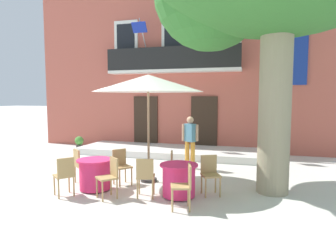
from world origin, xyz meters
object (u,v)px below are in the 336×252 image
(cafe_chair_near_tree_0, at_px, (81,164))
(pedestrian_near_entrance, at_px, (190,139))
(cafe_table_near_tree, at_px, (95,174))
(cafe_chair_middle_1, at_px, (210,172))
(cafe_chair_near_tree_3, at_px, (121,164))
(cafe_chair_near_tree_2, at_px, (110,175))
(cafe_chair_middle_3, at_px, (145,175))
(cafe_chair_middle_0, at_px, (184,183))
(ground_planter_left, at_px, (79,142))
(cafe_chair_near_tree_1, at_px, (65,174))
(cafe_table_middle, at_px, (179,180))
(cafe_chair_middle_2, at_px, (176,167))
(cafe_umbrella, at_px, (148,84))

(cafe_chair_near_tree_0, xyz_separation_m, pedestrian_near_entrance, (2.36, 2.49, 0.41))
(cafe_table_near_tree, bearing_deg, cafe_chair_middle_1, 9.78)
(cafe_table_near_tree, distance_m, cafe_chair_near_tree_3, 0.77)
(cafe_chair_near_tree_2, xyz_separation_m, cafe_chair_near_tree_3, (-0.23, 1.06, 0.00))
(cafe_chair_middle_1, distance_m, cafe_chair_middle_3, 1.50)
(cafe_table_near_tree, bearing_deg, cafe_chair_near_tree_0, 148.79)
(cafe_chair_middle_0, bearing_deg, cafe_chair_middle_3, 157.25)
(cafe_chair_near_tree_2, xyz_separation_m, ground_planter_left, (-4.19, 5.22, -0.20))
(ground_planter_left, bearing_deg, cafe_table_near_tree, -53.42)
(cafe_chair_near_tree_1, xyz_separation_m, cafe_chair_near_tree_3, (0.79, 1.28, 0.00))
(cafe_chair_near_tree_3, relative_size, cafe_table_middle, 1.05)
(cafe_chair_near_tree_0, relative_size, cafe_chair_near_tree_2, 1.00)
(cafe_chair_near_tree_1, height_order, cafe_chair_middle_2, same)
(cafe_chair_near_tree_1, bearing_deg, cafe_table_middle, 16.04)
(cafe_umbrella, bearing_deg, cafe_table_near_tree, -131.75)
(cafe_chair_middle_1, distance_m, cafe_chair_middle_2, 0.96)
(cafe_chair_near_tree_3, bearing_deg, cafe_table_middle, -18.44)
(cafe_table_middle, bearing_deg, cafe_chair_near_tree_2, -161.26)
(cafe_table_near_tree, distance_m, ground_planter_left, 5.98)
(cafe_chair_near_tree_1, bearing_deg, cafe_chair_near_tree_2, 12.04)
(cafe_table_middle, bearing_deg, cafe_chair_near_tree_3, 161.56)
(cafe_umbrella, relative_size, pedestrian_near_entrance, 1.75)
(cafe_chair_near_tree_1, relative_size, cafe_chair_middle_3, 1.00)
(cafe_chair_near_tree_1, bearing_deg, cafe_chair_middle_0, 0.49)
(cafe_chair_middle_1, height_order, cafe_umbrella, cafe_umbrella)
(cafe_chair_near_tree_1, bearing_deg, cafe_chair_middle_3, 13.96)
(cafe_chair_middle_2, bearing_deg, cafe_chair_near_tree_2, -135.00)
(cafe_table_near_tree, xyz_separation_m, cafe_umbrella, (0.98, 1.10, 2.22))
(cafe_chair_near_tree_3, height_order, cafe_chair_middle_2, same)
(cafe_chair_middle_3, xyz_separation_m, ground_planter_left, (-4.95, 4.99, -0.20))
(cafe_chair_middle_0, bearing_deg, cafe_table_near_tree, 165.56)
(cafe_chair_near_tree_0, distance_m, cafe_chair_near_tree_2, 1.51)
(cafe_chair_middle_1, bearing_deg, cafe_umbrella, 160.17)
(cafe_chair_middle_1, bearing_deg, pedestrian_near_entrance, 112.86)
(cafe_chair_near_tree_2, xyz_separation_m, cafe_table_middle, (1.47, 0.50, -0.14))
(cafe_chair_near_tree_1, height_order, cafe_chair_middle_1, same)
(cafe_chair_near_tree_0, xyz_separation_m, ground_planter_left, (-2.92, 4.41, -0.20))
(cafe_chair_near_tree_1, xyz_separation_m, cafe_table_middle, (2.49, 0.72, -0.14))
(cafe_chair_middle_3, bearing_deg, pedestrian_near_entrance, 83.91)
(cafe_chair_middle_3, bearing_deg, cafe_chair_near_tree_0, 163.93)
(cafe_chair_near_tree_0, height_order, pedestrian_near_entrance, pedestrian_near_entrance)
(cafe_umbrella, bearing_deg, cafe_chair_middle_1, -19.83)
(cafe_chair_near_tree_2, relative_size, cafe_table_middle, 1.05)
(cafe_table_near_tree, bearing_deg, cafe_chair_middle_2, 23.17)
(pedestrian_near_entrance, bearing_deg, ground_planter_left, 160.06)
(cafe_chair_middle_2, distance_m, cafe_umbrella, 2.27)
(cafe_chair_near_tree_2, distance_m, cafe_table_middle, 1.55)
(cafe_chair_middle_1, relative_size, cafe_chair_middle_3, 1.00)
(cafe_chair_near_tree_1, xyz_separation_m, cafe_chair_middle_3, (1.79, 0.44, 0.00))
(cafe_chair_near_tree_0, bearing_deg, cafe_chair_near_tree_1, -76.58)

